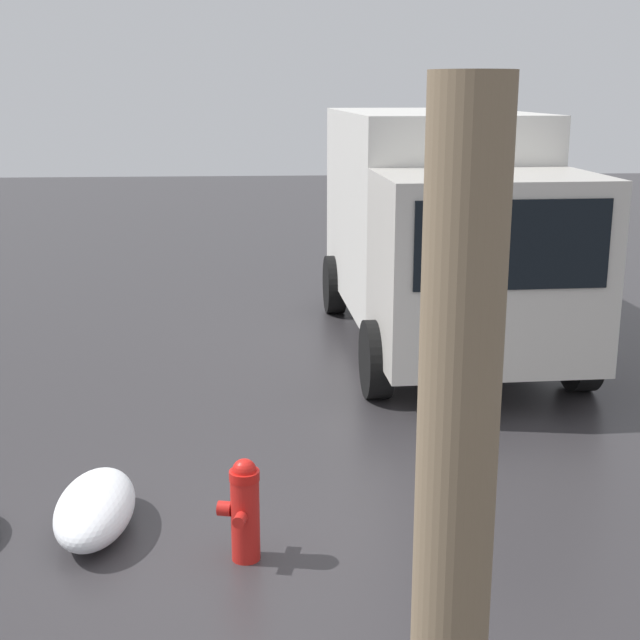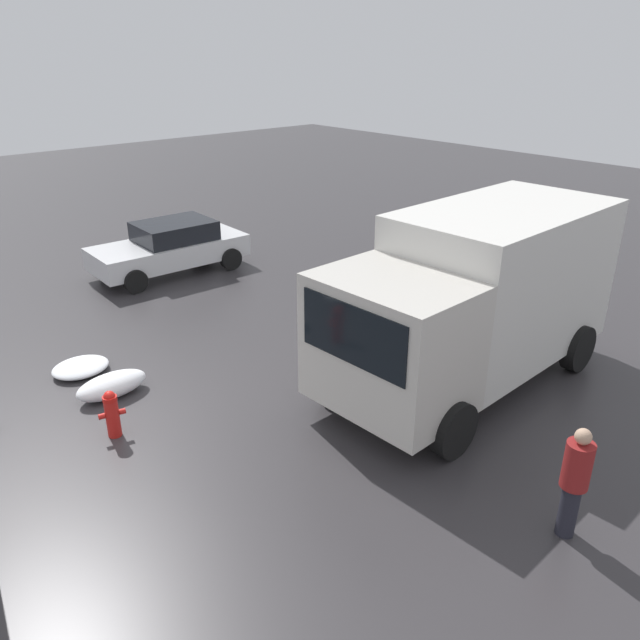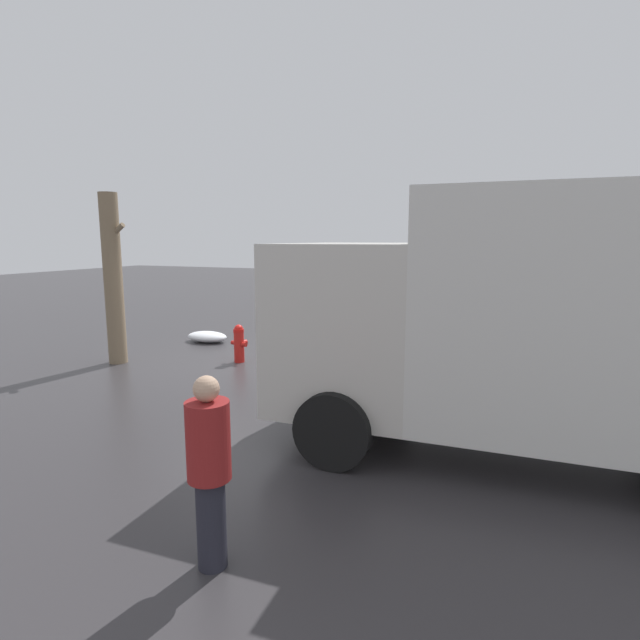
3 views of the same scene
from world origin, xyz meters
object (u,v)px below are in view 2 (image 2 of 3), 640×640
(delivery_truck, at_px, (476,294))
(pedestrian, at_px, (575,479))
(parked_car, at_px, (171,247))
(fire_hydrant, at_px, (112,413))

(delivery_truck, bearing_deg, pedestrian, 141.91)
(delivery_truck, distance_m, parked_car, 9.12)
(delivery_truck, relative_size, parked_car, 1.47)
(delivery_truck, xyz_separation_m, pedestrian, (-2.40, -3.28, -0.83))
(fire_hydrant, relative_size, delivery_truck, 0.13)
(fire_hydrant, height_order, parked_car, parked_car)
(pedestrian, bearing_deg, delivery_truck, -107.48)
(fire_hydrant, distance_m, delivery_truck, 6.45)
(delivery_truck, bearing_deg, fire_hydrant, 63.90)
(delivery_truck, height_order, pedestrian, delivery_truck)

